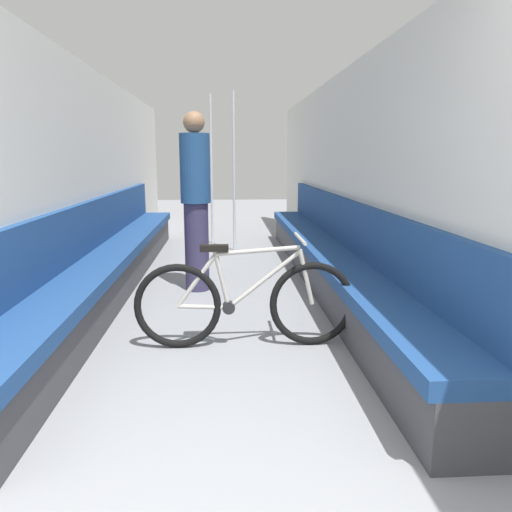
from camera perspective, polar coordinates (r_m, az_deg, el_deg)
name	(u,v)px	position (r m, az deg, el deg)	size (l,w,h in m)	color
wall_left	(77,179)	(5.18, -19.82, 8.24)	(0.10, 10.89, 2.28)	silver
wall_right	(359,179)	(5.16, 11.72, 8.65)	(0.10, 10.89, 2.28)	silver
bench_seat_row_left	(111,261)	(5.35, -16.22, -0.57)	(0.47, 6.49, 0.93)	#3D3D42
bench_seat_row_right	(329,258)	(5.33, 8.36, -0.27)	(0.47, 6.49, 0.93)	#3D3D42
bicycle	(245,302)	(3.59, -1.25, -5.28)	(1.59, 0.46, 0.80)	black
grab_pole_near	(234,175)	(7.26, -2.54, 9.26)	(0.08, 0.08, 2.26)	gray
grab_pole_far	(211,174)	(7.63, -5.11, 9.33)	(0.08, 0.08, 2.26)	gray
passenger_standing	(196,200)	(5.08, -6.91, 6.38)	(0.30, 0.30, 1.79)	#332D4C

